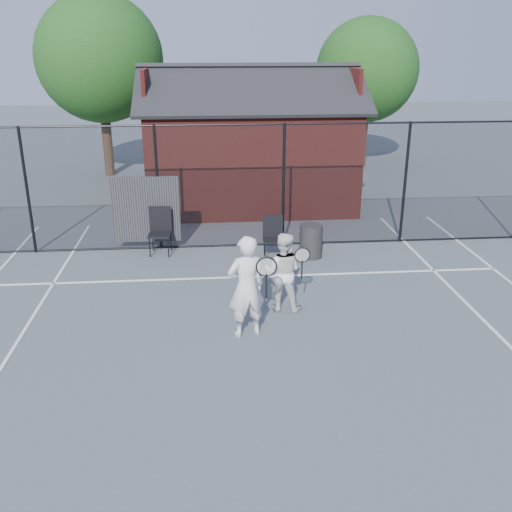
{
  "coord_description": "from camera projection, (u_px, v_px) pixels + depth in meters",
  "views": [
    {
      "loc": [
        -0.83,
        -8.31,
        4.75
      ],
      "look_at": [
        0.02,
        1.35,
        1.1
      ],
      "focal_mm": 40.0,
      "sensor_mm": 36.0,
      "label": 1
    }
  ],
  "objects": [
    {
      "name": "ground",
      "position": [
        262.0,
        346.0,
        9.49
      ],
      "size": [
        80.0,
        80.0,
        0.0
      ],
      "primitive_type": "plane",
      "color": "#4E5559",
      "rests_on": "ground"
    },
    {
      "name": "court_lines",
      "position": [
        271.0,
        391.0,
        8.26
      ],
      "size": [
        11.02,
        18.0,
        0.01
      ],
      "color": "silver",
      "rests_on": "ground"
    },
    {
      "name": "fence",
      "position": [
        229.0,
        189.0,
        13.62
      ],
      "size": [
        22.04,
        3.0,
        3.0
      ],
      "color": "black",
      "rests_on": "ground"
    },
    {
      "name": "clubhouse",
      "position": [
        250.0,
        152.0,
        17.36
      ],
      "size": [
        6.5,
        4.36,
        4.19
      ],
      "color": "maroon",
      "rests_on": "ground"
    },
    {
      "name": "tree_left",
      "position": [
        100.0,
        59.0,
        20.24
      ],
      "size": [
        4.48,
        4.48,
        6.44
      ],
      "color": "black",
      "rests_on": "ground"
    },
    {
      "name": "tree_right",
      "position": [
        367.0,
        71.0,
        22.15
      ],
      "size": [
        3.97,
        3.97,
        5.7
      ],
      "color": "black",
      "rests_on": "ground"
    },
    {
      "name": "player_front",
      "position": [
        246.0,
        287.0,
        9.57
      ],
      "size": [
        0.85,
        0.67,
        1.8
      ],
      "color": "white",
      "rests_on": "ground"
    },
    {
      "name": "player_back",
      "position": [
        283.0,
        272.0,
        10.57
      ],
      "size": [
        0.88,
        0.75,
        1.51
      ],
      "color": "white",
      "rests_on": "ground"
    },
    {
      "name": "chair_left",
      "position": [
        160.0,
        232.0,
        13.43
      ],
      "size": [
        0.56,
        0.58,
        1.09
      ],
      "primitive_type": "cube",
      "rotation": [
        0.0,
        0.0,
        -0.08
      ],
      "color": "black",
      "rests_on": "ground"
    },
    {
      "name": "chair_right",
      "position": [
        273.0,
        238.0,
        13.2
      ],
      "size": [
        0.49,
        0.51,
        0.97
      ],
      "primitive_type": "cube",
      "rotation": [
        0.0,
        0.0,
        -0.05
      ],
      "color": "black",
      "rests_on": "ground"
    },
    {
      "name": "waste_bin",
      "position": [
        311.0,
        241.0,
        13.3
      ],
      "size": [
        0.65,
        0.65,
        0.78
      ],
      "primitive_type": "cylinder",
      "rotation": [
        0.0,
        0.0,
        0.25
      ],
      "color": "#262626",
      "rests_on": "ground"
    }
  ]
}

